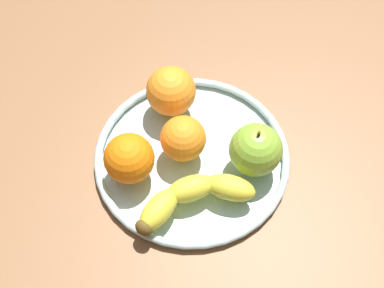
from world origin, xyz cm
name	(u,v)px	position (x,y,z in cm)	size (l,w,h in cm)	color
ground_plane	(192,166)	(0.00, 0.00, -2.00)	(117.31, 117.31, 4.00)	brown
fruit_bowl	(192,157)	(0.00, 0.00, 0.92)	(30.03, 30.03, 1.80)	silver
banana	(191,197)	(1.05, 7.96, 3.66)	(18.48, 9.39, 3.71)	yellow
apple	(256,150)	(-8.96, 2.65, 5.74)	(7.87, 7.87, 8.67)	#87B936
orange_front_left	(183,139)	(1.21, -0.83, 5.24)	(6.89, 6.89, 6.89)	orange
orange_back_right	(171,91)	(2.15, -9.40, 5.72)	(7.83, 7.83, 7.83)	orange
orange_back_left	(129,158)	(9.33, 1.75, 5.51)	(7.42, 7.42, 7.42)	orange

